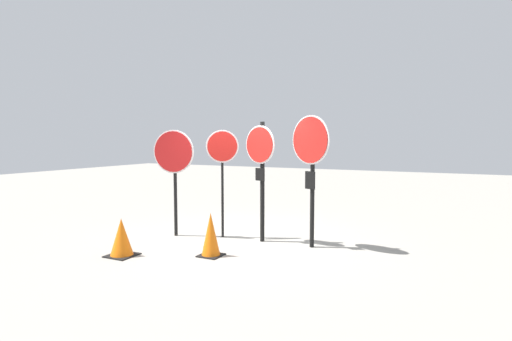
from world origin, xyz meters
TOP-DOWN VIEW (x-y plane):
  - ground_plane at (0.00, 0.00)m, footprint 40.00×40.00m
  - stop_sign_0 at (-1.44, -0.26)m, footprint 0.90×0.22m
  - stop_sign_1 at (-0.46, 0.09)m, footprint 0.57×0.40m
  - stop_sign_2 at (0.41, 0.13)m, footprint 0.73×0.26m
  - stop_sign_3 at (1.43, 0.15)m, footprint 0.85×0.41m
  - traffic_cone_0 at (0.04, -1.15)m, footprint 0.39×0.39m
  - traffic_cone_1 at (-1.37, -1.85)m, footprint 0.48×0.48m

SIDE VIEW (x-z plane):
  - ground_plane at x=0.00m, z-range 0.00..0.00m
  - traffic_cone_1 at x=-1.37m, z-range 0.00..0.66m
  - traffic_cone_0 at x=0.04m, z-range 0.00..0.77m
  - stop_sign_2 at x=0.41m, z-range 0.42..2.82m
  - stop_sign_0 at x=-1.44m, z-range 0.51..2.77m
  - stop_sign_1 at x=-0.46m, z-range 0.59..2.85m
  - stop_sign_3 at x=1.43m, z-range 0.53..3.03m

